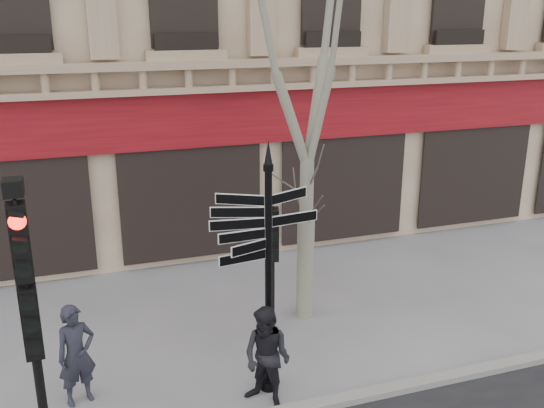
{
  "coord_description": "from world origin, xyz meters",
  "views": [
    {
      "loc": [
        -2.6,
        -8.85,
        5.98
      ],
      "look_at": [
        0.59,
        0.6,
        2.79
      ],
      "focal_mm": 40.0,
      "sensor_mm": 36.0,
      "label": 1
    }
  ],
  "objects_px": {
    "traffic_signal_secondary": "(272,248)",
    "pedestrian_b": "(267,358)",
    "fingerpost": "(268,228)",
    "pedestrian_a": "(76,355)",
    "traffic_signal_main": "(27,291)",
    "plane_tree": "(310,27)"
  },
  "relations": [
    {
      "from": "plane_tree",
      "to": "pedestrian_a",
      "type": "bearing_deg",
      "value": -161.18
    },
    {
      "from": "traffic_signal_secondary",
      "to": "pedestrian_b",
      "type": "distance_m",
      "value": 2.38
    },
    {
      "from": "fingerpost",
      "to": "pedestrian_a",
      "type": "height_order",
      "value": "fingerpost"
    },
    {
      "from": "plane_tree",
      "to": "pedestrian_b",
      "type": "distance_m",
      "value": 5.74
    },
    {
      "from": "traffic_signal_main",
      "to": "pedestrian_b",
      "type": "xyz_separation_m",
      "value": [
        3.29,
        0.14,
        -1.72
      ]
    },
    {
      "from": "traffic_signal_secondary",
      "to": "plane_tree",
      "type": "distance_m",
      "value": 4.05
    },
    {
      "from": "plane_tree",
      "to": "traffic_signal_secondary",
      "type": "bearing_deg",
      "value": -150.28
    },
    {
      "from": "traffic_signal_secondary",
      "to": "pedestrian_b",
      "type": "relative_size",
      "value": 1.54
    },
    {
      "from": "traffic_signal_main",
      "to": "traffic_signal_secondary",
      "type": "bearing_deg",
      "value": 23.62
    },
    {
      "from": "pedestrian_a",
      "to": "pedestrian_b",
      "type": "relative_size",
      "value": 1.01
    },
    {
      "from": "traffic_signal_secondary",
      "to": "plane_tree",
      "type": "xyz_separation_m",
      "value": [
        0.88,
        0.5,
        3.92
      ]
    },
    {
      "from": "traffic_signal_secondary",
      "to": "pedestrian_a",
      "type": "bearing_deg",
      "value": -147.45
    },
    {
      "from": "fingerpost",
      "to": "traffic_signal_secondary",
      "type": "height_order",
      "value": "fingerpost"
    },
    {
      "from": "traffic_signal_main",
      "to": "plane_tree",
      "type": "height_order",
      "value": "plane_tree"
    },
    {
      "from": "traffic_signal_main",
      "to": "plane_tree",
      "type": "xyz_separation_m",
      "value": [
        4.93,
        2.68,
        3.16
      ]
    },
    {
      "from": "pedestrian_b",
      "to": "pedestrian_a",
      "type": "bearing_deg",
      "value": -151.89
    },
    {
      "from": "traffic_signal_main",
      "to": "plane_tree",
      "type": "bearing_deg",
      "value": 23.89
    },
    {
      "from": "fingerpost",
      "to": "pedestrian_b",
      "type": "xyz_separation_m",
      "value": [
        -0.16,
        -0.39,
        -1.99
      ]
    },
    {
      "from": "fingerpost",
      "to": "pedestrian_a",
      "type": "xyz_separation_m",
      "value": [
        -2.97,
        0.63,
        -1.98
      ]
    },
    {
      "from": "fingerpost",
      "to": "traffic_signal_main",
      "type": "relative_size",
      "value": 1.04
    },
    {
      "from": "pedestrian_a",
      "to": "plane_tree",
      "type": "bearing_deg",
      "value": -0.59
    },
    {
      "from": "plane_tree",
      "to": "pedestrian_b",
      "type": "height_order",
      "value": "plane_tree"
    }
  ]
}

